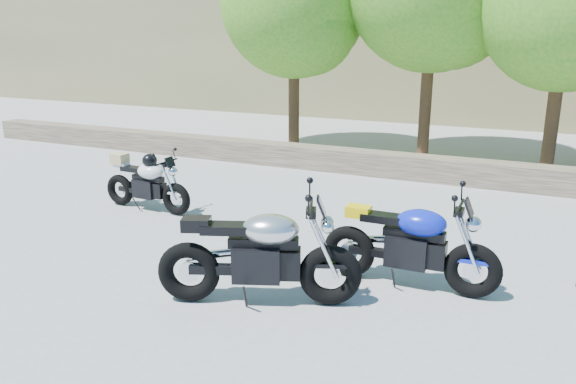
# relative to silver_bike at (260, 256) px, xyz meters

# --- Properties ---
(ground) EXTENTS (90.00, 90.00, 0.00)m
(ground) POSITION_rel_silver_bike_xyz_m (-0.76, 0.94, -0.57)
(ground) COLOR gray
(ground) RESTS_ON ground
(stone_wall) EXTENTS (22.00, 0.55, 0.50)m
(stone_wall) POSITION_rel_silver_bike_xyz_m (-0.76, 6.44, -0.32)
(stone_wall) COLOR #463B2E
(stone_wall) RESTS_ON ground
(tree_decid_left) EXTENTS (3.67, 3.67, 5.62)m
(tree_decid_left) POSITION_rel_silver_bike_xyz_m (-3.15, 8.08, 3.07)
(tree_decid_left) COLOR #382314
(tree_decid_left) RESTS_ON ground
(tree_decid_right) EXTENTS (3.54, 3.54, 5.41)m
(tree_decid_right) POSITION_rel_silver_bike_xyz_m (2.95, 7.88, 2.93)
(tree_decid_right) COLOR #382314
(tree_decid_right) RESTS_ON ground
(silver_bike) EXTENTS (2.22, 1.07, 1.16)m
(silver_bike) POSITION_rel_silver_bike_xyz_m (0.00, 0.00, 0.00)
(silver_bike) COLOR black
(silver_bike) RESTS_ON ground
(white_bike) EXTENTS (1.82, 0.58, 1.01)m
(white_bike) POSITION_rel_silver_bike_xyz_m (-3.42, 2.30, -0.07)
(white_bike) COLOR black
(white_bike) RESTS_ON ground
(blue_bike) EXTENTS (2.16, 0.68, 1.08)m
(blue_bike) POSITION_rel_silver_bike_xyz_m (1.43, 1.14, -0.04)
(blue_bike) COLOR black
(blue_bike) RESTS_ON ground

